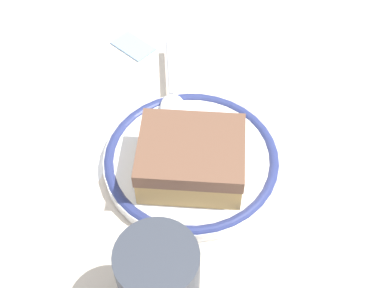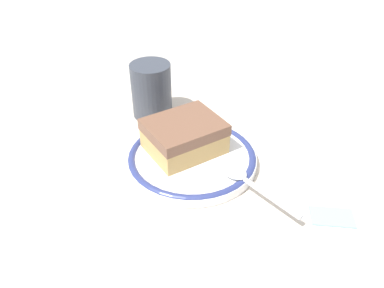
{
  "view_description": "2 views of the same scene",
  "coord_description": "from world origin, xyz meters",
  "views": [
    {
      "loc": [
        0.23,
        0.23,
        0.42
      ],
      "look_at": [
        -0.0,
        0.03,
        0.03
      ],
      "focal_mm": 48.32,
      "sensor_mm": 36.0,
      "label": 1
    },
    {
      "loc": [
        -0.42,
        -0.01,
        0.34
      ],
      "look_at": [
        -0.0,
        0.03,
        0.03
      ],
      "focal_mm": 36.53,
      "sensor_mm": 36.0,
      "label": 2
    }
  ],
  "objects": [
    {
      "name": "cake_slice",
      "position": [
        0.01,
        0.04,
        0.04
      ],
      "size": [
        0.12,
        0.13,
        0.04
      ],
      "color": "tan",
      "rests_on": "plate"
    },
    {
      "name": "placemat",
      "position": [
        0.0,
        0.0,
        0.0
      ],
      "size": [
        0.42,
        0.39,
        0.0
      ],
      "primitive_type": "cube",
      "color": "beige",
      "rests_on": "ground_plane"
    },
    {
      "name": "spoon",
      "position": [
        -0.05,
        -0.04,
        0.02
      ],
      "size": [
        0.1,
        0.1,
        0.01
      ],
      "color": "silver",
      "rests_on": "plate"
    },
    {
      "name": "plate",
      "position": [
        -0.0,
        0.03,
        0.01
      ],
      "size": [
        0.18,
        0.18,
        0.02
      ],
      "color": "white",
      "rests_on": "placemat"
    },
    {
      "name": "napkin",
      "position": [
        0.11,
        -0.08,
        0.0
      ],
      "size": [
        0.17,
        0.16,
        0.0
      ],
      "primitive_type": "cube",
      "rotation": [
        0.0,
        0.0,
        5.0
      ],
      "color": "white",
      "rests_on": "placemat"
    },
    {
      "name": "ground_plane",
      "position": [
        0.0,
        0.0,
        0.0
      ],
      "size": [
        2.4,
        2.4,
        0.0
      ],
      "primitive_type": "plane",
      "color": "#B7B2A8"
    },
    {
      "name": "sugar_packet",
      "position": [
        -0.09,
        -0.14,
        0.0
      ],
      "size": [
        0.03,
        0.05,
        0.01
      ],
      "primitive_type": "cube",
      "rotation": [
        0.0,
        0.0,
        4.69
      ],
      "color": "#8CB2E0",
      "rests_on": "placemat"
    },
    {
      "name": "cup",
      "position": [
        0.12,
        0.1,
        0.04
      ],
      "size": [
        0.06,
        0.06,
        0.09
      ],
      "color": "#383D47",
      "rests_on": "placemat"
    }
  ]
}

